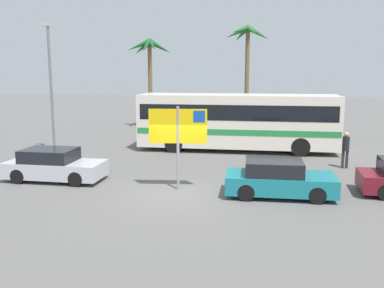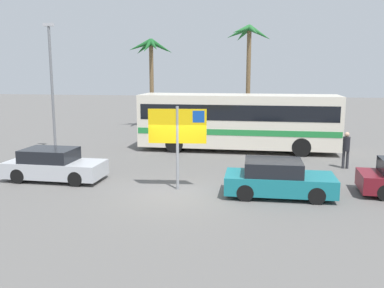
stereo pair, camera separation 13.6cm
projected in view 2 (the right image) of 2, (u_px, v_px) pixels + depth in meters
The scene contains 9 objects.
ground at pixel (178, 194), 15.53m from camera, with size 120.00×120.00×0.00m, color #605E5B.
bus_front_coach at pixel (238, 119), 23.81m from camera, with size 11.07×2.72×3.17m.
ferry_sign at pixel (179, 129), 15.82m from camera, with size 2.19×0.28×3.20m.
car_silver at pixel (54, 165), 17.48m from camera, with size 4.05×1.77×1.32m.
car_teal at pixel (278, 179), 15.24m from camera, with size 3.93×1.81×1.32m.
pedestrian_by_bus at pixel (346, 147), 19.48m from camera, with size 0.32×0.32×1.72m.
lamp_post_left_side at pixel (52, 84), 22.64m from camera, with size 0.56×0.20×6.97m.
palm_tree_seaside at pixel (151, 55), 32.09m from camera, with size 3.45×3.47×6.90m.
palm_tree_inland at pixel (249, 46), 30.70m from camera, with size 3.42×3.26×7.80m.
Camera 2 is at (2.94, -14.70, 4.52)m, focal length 39.37 mm.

